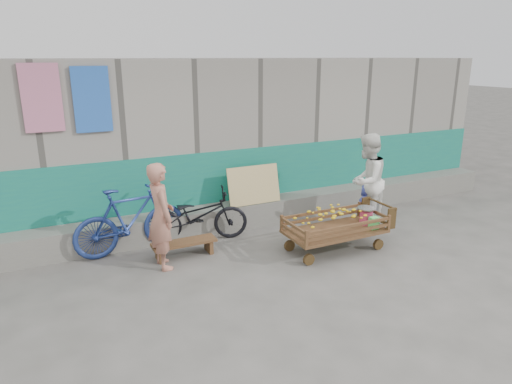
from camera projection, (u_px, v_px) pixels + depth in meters
name	position (u px, v px, depth m)	size (l,w,h in m)	color
ground	(303.00, 280.00, 6.45)	(80.00, 80.00, 0.00)	#4F4D48
building_wall	(203.00, 135.00, 9.52)	(12.00, 3.50, 3.00)	gray
banana_cart	(334.00, 221.00, 7.29)	(1.75, 0.80, 0.75)	#4F381F
bench	(184.00, 245.00, 7.17)	(1.01, 0.30, 0.25)	#4F381F
vendor_man	(161.00, 216.00, 6.65)	(0.58, 0.38, 1.60)	#B87560
woman	(367.00, 181.00, 8.27)	(0.84, 0.66, 1.74)	white
child	(366.00, 205.00, 8.37)	(0.41, 0.26, 0.83)	#434BB1
bicycle_dark	(198.00, 215.00, 7.74)	(0.59, 1.69, 0.89)	black
bicycle_blue	(131.00, 220.00, 7.24)	(0.51, 1.81, 1.09)	navy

